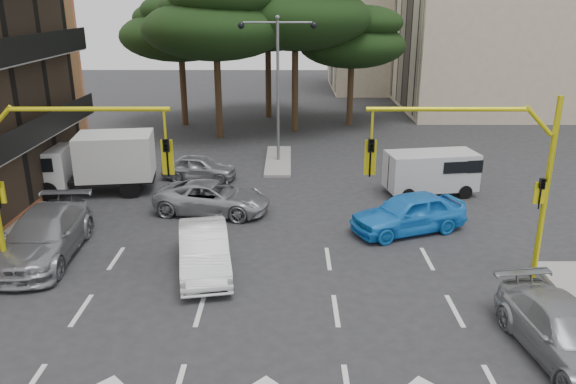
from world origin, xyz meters
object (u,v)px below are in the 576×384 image
object	(u,v)px
car_silver_cross_a	(213,198)
signal_mast_left	(47,165)
car_white_hatch	(204,250)
car_silver_parked	(565,333)
box_truck_a	(94,164)
street_lamp_center	(278,64)
car_silver_cross_b	(199,167)
car_blue_compact	(408,213)
van_white	(431,173)
signal_mast_right	(492,165)
car_silver_wagon	(44,235)

from	to	relation	value
car_silver_cross_a	signal_mast_left	bearing A→B (deg)	156.23
car_white_hatch	car_silver_parked	bearing A→B (deg)	-36.55
box_truck_a	car_silver_parked	bearing A→B (deg)	-136.64
street_lamp_center	car_silver_cross_b	xyz separation A→B (m)	(-3.93, -3.24, -4.79)
car_silver_cross_a	street_lamp_center	bearing A→B (deg)	-7.79
car_blue_compact	van_white	size ratio (longest dim) A/B	1.12
signal_mast_right	signal_mast_left	xyz separation A→B (m)	(-13.61, 0.00, 0.00)
signal_mast_left	box_truck_a	distance (m)	9.25
car_silver_cross_a	car_blue_compact	bearing A→B (deg)	-93.97
signal_mast_left	car_blue_compact	world-z (taller)	signal_mast_left
car_silver_wagon	signal_mast_left	bearing A→B (deg)	-57.28
signal_mast_left	car_silver_wagon	xyz separation A→B (m)	(-1.20, 1.65, -3.06)
car_silver_parked	box_truck_a	xyz separation A→B (m)	(-16.13, 12.97, 0.70)
street_lamp_center	car_white_hatch	bearing A→B (deg)	-99.40
car_silver_cross_b	car_silver_parked	world-z (taller)	car_silver_parked
signal_mast_left	car_silver_wagon	world-z (taller)	signal_mast_left
street_lamp_center	car_silver_parked	size ratio (longest dim) A/B	1.63
car_silver_parked	car_silver_wagon	bearing A→B (deg)	152.16
car_white_hatch	van_white	distance (m)	12.33
street_lamp_center	van_white	distance (m)	10.06
car_silver_parked	van_white	distance (m)	12.78
car_silver_cross_b	box_truck_a	bearing A→B (deg)	122.25
car_white_hatch	car_blue_compact	bearing A→B (deg)	13.99
signal_mast_right	car_silver_wagon	xyz separation A→B (m)	(-14.80, 1.65, -3.06)
car_silver_wagon	van_white	bearing A→B (deg)	21.15
signal_mast_right	car_silver_cross_b	bearing A→B (deg)	134.90
car_silver_cross_b	car_silver_parked	size ratio (longest dim) A/B	0.78
car_blue_compact	box_truck_a	bearing A→B (deg)	-130.55
car_silver_wagon	box_truck_a	size ratio (longest dim) A/B	0.99
car_silver_wagon	car_silver_cross_b	xyz separation A→B (m)	(4.07, 9.12, -0.18)
car_blue_compact	car_silver_cross_a	size ratio (longest dim) A/B	0.95
car_silver_parked	car_silver_cross_b	bearing A→B (deg)	120.35
car_white_hatch	car_silver_cross_a	world-z (taller)	car_white_hatch
car_blue_compact	street_lamp_center	bearing A→B (deg)	-173.77
signal_mast_left	street_lamp_center	size ratio (longest dim) A/B	0.77
signal_mast_right	car_silver_wagon	bearing A→B (deg)	173.65
car_blue_compact	car_silver_wagon	size ratio (longest dim) A/B	0.81
street_lamp_center	car_silver_cross_b	distance (m)	6.99
street_lamp_center	car_blue_compact	world-z (taller)	street_lamp_center
signal_mast_left	street_lamp_center	xyz separation A→B (m)	(6.80, 14.01, 1.54)
car_white_hatch	signal_mast_left	bearing A→B (deg)	177.10
signal_mast_left	street_lamp_center	world-z (taller)	street_lamp_center
car_silver_cross_a	van_white	world-z (taller)	van_white
street_lamp_center	car_silver_wagon	size ratio (longest dim) A/B	1.37
car_silver_wagon	box_truck_a	world-z (taller)	box_truck_a
signal_mast_right	car_silver_cross_b	xyz separation A→B (m)	(-10.74, 10.77, -3.25)
car_blue_compact	box_truck_a	world-z (taller)	box_truck_a
street_lamp_center	car_silver_cross_a	size ratio (longest dim) A/B	1.60
car_white_hatch	car_blue_compact	xyz separation A→B (m)	(7.50, 3.40, 0.03)
car_silver_wagon	car_silver_cross_b	size ratio (longest dim) A/B	1.51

